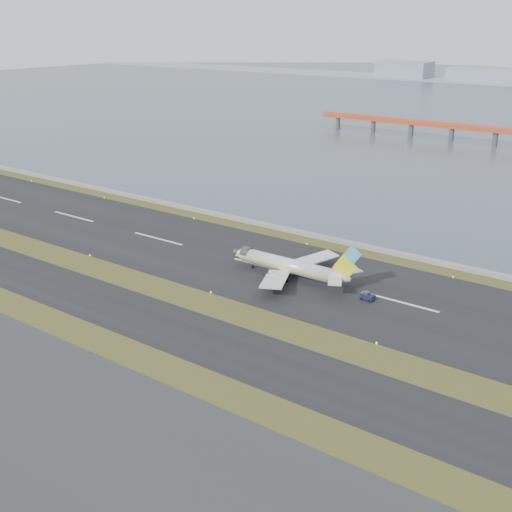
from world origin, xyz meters
name	(u,v)px	position (x,y,z in m)	size (l,w,h in m)	color
ground	(191,303)	(0.00, 0.00, 0.00)	(1000.00, 1000.00, 0.00)	#384117
taxiway_strip	(155,321)	(0.00, -12.00, 0.05)	(1000.00, 18.00, 0.10)	black
runway_strip	(264,266)	(0.00, 30.00, 0.05)	(1000.00, 45.00, 0.10)	black
seawall	(320,237)	(0.00, 60.00, 0.50)	(1000.00, 2.50, 1.00)	gray
airliner	(291,266)	(10.88, 27.20, 3.46)	(38.52, 32.89, 12.80)	silver
pushback_tug	(367,296)	(33.25, 26.47, 1.02)	(3.45, 2.21, 2.11)	#131A36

